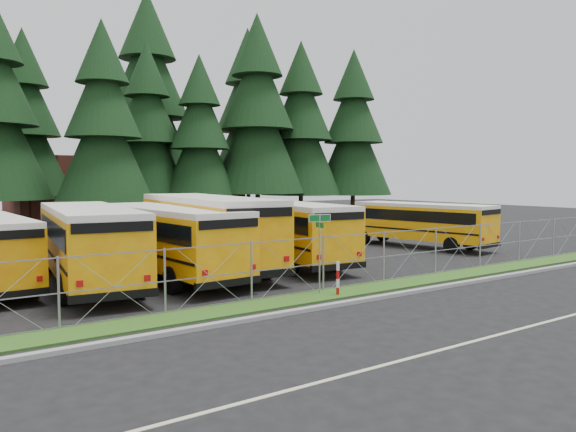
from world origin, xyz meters
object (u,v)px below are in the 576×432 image
object	(u,v)px
bus_3	(162,242)
striped_bollard	(338,279)
bus_5	(280,233)
bus_2	(87,246)
bus_4	(204,233)
street_sign	(320,237)
bus_east	(417,225)

from	to	relation	value
bus_3	striped_bollard	world-z (taller)	bus_3
bus_5	bus_2	bearing A→B (deg)	-171.57
bus_2	bus_3	size ratio (longest dim) A/B	1.03
bus_4	bus_2	bearing A→B (deg)	-165.38
bus_5	street_sign	bearing A→B (deg)	-106.67
bus_4	bus_east	distance (m)	13.76
bus_3	bus_4	size ratio (longest dim) A/B	0.89
bus_3	bus_4	bearing A→B (deg)	19.88
bus_east	striped_bollard	world-z (taller)	bus_east
bus_4	striped_bollard	world-z (taller)	bus_4
bus_3	street_sign	xyz separation A→B (m)	(3.18, -6.27, 0.58)
bus_3	bus_east	size ratio (longest dim) A/B	1.13
bus_3	street_sign	size ratio (longest dim) A/B	3.94
bus_3	bus_4	xyz separation A→B (m)	(2.35, 1.00, 0.17)
striped_bollard	bus_2	bearing A→B (deg)	132.78
bus_4	bus_3	bearing A→B (deg)	-151.02
street_sign	striped_bollard	xyz separation A→B (m)	(0.38, -0.54, -1.43)
bus_4	street_sign	world-z (taller)	bus_4
bus_2	bus_4	distance (m)	5.32
bus_2	striped_bollard	world-z (taller)	bus_2
bus_2	bus_5	size ratio (longest dim) A/B	1.02
street_sign	striped_bollard	bearing A→B (deg)	-54.99
bus_2	bus_4	xyz separation A→B (m)	(5.26, 0.81, 0.13)
bus_2	bus_4	world-z (taller)	bus_4
bus_5	striped_bollard	bearing A→B (deg)	-102.53
striped_bollard	bus_4	bearing A→B (deg)	98.83
bus_5	striped_bollard	size ratio (longest dim) A/B	9.26
bus_4	striped_bollard	xyz separation A→B (m)	(1.21, -7.81, -1.02)
street_sign	bus_2	bearing A→B (deg)	133.35
street_sign	bus_4	bearing A→B (deg)	96.56
bus_4	bus_east	bearing A→B (deg)	5.73
bus_2	bus_east	distance (m)	19.04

